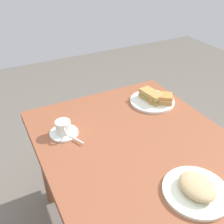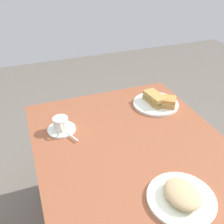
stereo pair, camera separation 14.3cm
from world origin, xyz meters
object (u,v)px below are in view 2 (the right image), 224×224
Objects in this scene: sandwich_plate at (156,104)px; sandwich_front at (155,98)px; coffee_cup at (61,123)px; sandwich_back at (164,101)px; spoon at (70,135)px; coffee_saucer at (62,129)px; side_plate at (181,199)px; dining_table at (136,169)px.

sandwich_front reaches higher than sandwich_plate.
coffee_cup is (-0.06, 0.57, 0.00)m from sandwich_front.
sandwich_back is 1.60× the size of spoon.
sandwich_front is 0.57m from coffee_cup.
sandwich_front is at bearing -83.76° from coffee_cup.
coffee_saucer is (-0.05, 0.57, -0.00)m from sandwich_plate.
spoon is at bearing 97.94° from sandwich_back.
sandwich_front is 1.67× the size of spoon.
coffee_saucer is at bearing 29.75° from side_plate.
sandwich_plate is 1.85× the size of coffee_saucer.
spoon reaches higher than coffee_saucer.
coffee_cup reaches higher than sandwich_plate.
sandwich_front is (0.35, -0.27, 0.15)m from dining_table.
dining_table is 8.17× the size of coffee_saucer.
coffee_saucer is 0.04m from coffee_cup.
sandwich_plate and side_plate have the same top height.
side_plate is at bearing -150.25° from coffee_saucer.
coffee_saucer is 0.56× the size of side_plate.
spoon reaches higher than sandwich_plate.
sandwich_front is at bearing 42.96° from sandwich_plate.
sandwich_plate is 0.04m from sandwich_front.
dining_table is 7.47× the size of sandwich_front.
coffee_cup is at bearing 29.85° from side_plate.
sandwich_plate reaches higher than coffee_saucer.
dining_table is 0.32m from side_plate.
spoon is 0.60m from side_plate.
sandwich_plate reaches higher than dining_table.
sandwich_front reaches higher than side_plate.
sandwich_back reaches higher than coffee_saucer.
sandwich_back is 1.43× the size of coffee_cup.
sandwich_plate is at bearing -137.04° from sandwich_front.
coffee_saucer is at bearing 45.87° from dining_table.
sandwich_front is at bearing -76.68° from spoon.
sandwich_plate is 0.58m from coffee_cup.
coffee_saucer is 1.36× the size of coffee_cup.
dining_table is at bearing -134.13° from coffee_saucer.
side_plate is at bearing -150.15° from coffee_cup.
spoon reaches higher than dining_table.
sandwich_plate is 2.81× the size of spoon.
sandwich_plate is 0.58m from coffee_saucer.
side_plate is at bearing 160.28° from sandwich_front.
coffee_cup is at bearing 173.19° from coffee_saucer.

